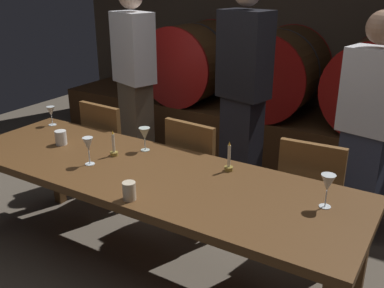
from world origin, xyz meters
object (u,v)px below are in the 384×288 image
(cup_left, at_px, (61,138))
(wine_barrel_center, at_px, (278,72))
(candle_left, at_px, (114,149))
(wine_glass_far_left, at_px, (51,112))
(candle_right, at_px, (229,163))
(chair_center, at_px, (198,170))
(guest_right, at_px, (368,128))
(wine_barrel_left, at_px, (194,62))
(guest_center, at_px, (243,96))
(cup_right, at_px, (129,191))
(chair_right, at_px, (312,194))
(wine_barrel_right, at_px, (380,84))
(dining_table, at_px, (147,180))
(wine_glass_center_right, at_px, (145,134))
(wine_glass_center_left, at_px, (88,145))
(chair_left, at_px, (112,148))
(guest_left, at_px, (135,81))
(wine_glass_far_right, at_px, (328,184))

(cup_left, bearing_deg, wine_barrel_center, 73.35)
(candle_left, relative_size, wine_glass_far_left, 1.16)
(candle_right, bearing_deg, chair_center, 140.36)
(wine_barrel_center, relative_size, guest_right, 0.55)
(wine_barrel_left, xyz_separation_m, guest_right, (2.10, -1.14, -0.06))
(guest_center, bearing_deg, cup_right, 105.01)
(chair_right, distance_m, candle_right, 0.64)
(wine_barrel_center, xyz_separation_m, cup_right, (0.22, -2.66, -0.12))
(wine_barrel_right, xyz_separation_m, guest_center, (-0.82, -1.15, 0.04))
(dining_table, bearing_deg, guest_right, 49.17)
(guest_center, xyz_separation_m, wine_glass_center_right, (-0.28, -0.91, -0.09))
(chair_right, relative_size, cup_left, 8.96)
(wine_glass_far_left, xyz_separation_m, wine_glass_center_right, (0.93, -0.04, 0.01))
(dining_table, xyz_separation_m, cup_left, (-0.76, 0.04, 0.11))
(candle_right, height_order, cup_right, candle_right)
(wine_barrel_left, xyz_separation_m, wine_glass_center_right, (0.87, -2.07, -0.05))
(chair_center, bearing_deg, wine_glass_center_left, 67.39)
(chair_left, distance_m, guest_left, 0.77)
(chair_left, bearing_deg, cup_left, 99.17)
(wine_barrel_center, distance_m, wine_glass_center_left, 2.45)
(candle_left, relative_size, candle_right, 0.93)
(wine_glass_far_right, bearing_deg, cup_right, -152.96)
(dining_table, bearing_deg, guest_center, 86.32)
(candle_left, height_order, wine_glass_center_left, wine_glass_center_left)
(dining_table, relative_size, wine_glass_far_right, 14.43)
(wine_barrel_left, height_order, wine_barrel_right, same)
(candle_left, bearing_deg, wine_barrel_right, 61.59)
(wine_barrel_left, height_order, dining_table, wine_barrel_left)
(guest_center, bearing_deg, cup_left, 65.85)
(cup_left, bearing_deg, dining_table, -2.99)
(chair_left, xyz_separation_m, chair_center, (0.83, -0.00, 0.00))
(guest_center, bearing_deg, wine_glass_far_left, 48.34)
(guest_right, relative_size, cup_left, 16.46)
(wine_barrel_center, bearing_deg, wine_barrel_left, 180.00)
(guest_right, distance_m, wine_glass_far_right, 1.06)
(wine_barrel_left, relative_size, chair_center, 1.02)
(wine_barrel_left, xyz_separation_m, wine_barrel_right, (1.97, 0.00, 0.00))
(chair_center, height_order, wine_glass_center_left, wine_glass_center_left)
(wine_glass_far_left, bearing_deg, cup_left, -34.25)
(wine_barrel_center, xyz_separation_m, cup_left, (-0.68, -2.28, -0.12))
(guest_left, bearing_deg, guest_center, -164.41)
(chair_left, relative_size, cup_right, 8.95)
(wine_glass_far_left, xyz_separation_m, cup_left, (0.37, -0.25, -0.06))
(chair_left, relative_size, guest_left, 0.50)
(wine_glass_far_right, xyz_separation_m, cup_left, (-1.80, -0.08, -0.08))
(wine_barrel_right, xyz_separation_m, wine_glass_center_left, (-1.25, -2.43, -0.04))
(candle_right, bearing_deg, chair_right, 45.38)
(wine_barrel_center, xyz_separation_m, wine_glass_center_right, (-0.12, -2.07, -0.05))
(wine_barrel_right, height_order, candle_left, wine_barrel_right)
(wine_barrel_center, relative_size, chair_left, 1.02)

